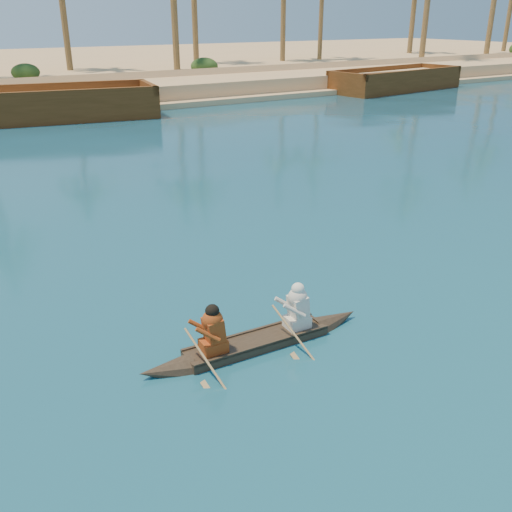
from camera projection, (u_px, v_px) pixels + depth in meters
ground at (412, 210)px, 17.13m from camera, size 160.00×160.00×0.00m
sandy_embankment at (43, 71)px, 53.59m from camera, size 150.00×51.00×1.50m
shrub_cluster at (92, 78)px, 41.30m from camera, size 100.00×6.00×2.40m
canoe at (257, 335)px, 10.02m from camera, size 4.36×0.78×1.19m
barge_mid at (40, 107)px, 31.60m from camera, size 13.06×6.25×2.09m
barge_right at (396, 81)px, 44.23m from camera, size 11.92×5.26×1.92m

